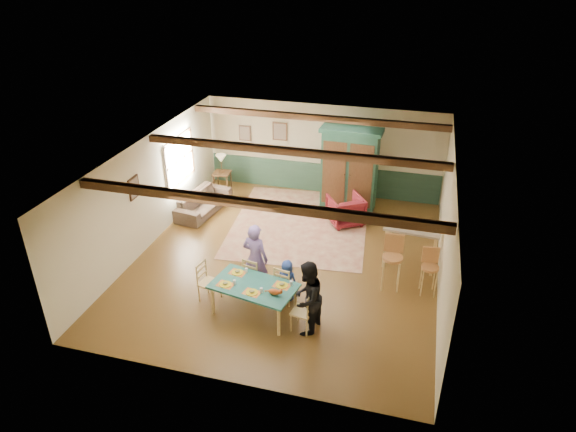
% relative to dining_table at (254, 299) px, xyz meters
% --- Properties ---
extents(floor, '(8.00, 8.00, 0.00)m').
position_rel_dining_table_xyz_m(floor, '(0.11, 2.12, -0.35)').
color(floor, '#513516').
rests_on(floor, ground).
extents(wall_back, '(7.00, 0.02, 2.70)m').
position_rel_dining_table_xyz_m(wall_back, '(0.11, 6.12, 1.00)').
color(wall_back, beige).
rests_on(wall_back, floor).
extents(wall_left, '(0.02, 8.00, 2.70)m').
position_rel_dining_table_xyz_m(wall_left, '(-3.39, 2.12, 1.00)').
color(wall_left, beige).
rests_on(wall_left, floor).
extents(wall_right, '(0.02, 8.00, 2.70)m').
position_rel_dining_table_xyz_m(wall_right, '(3.61, 2.12, 1.00)').
color(wall_right, beige).
rests_on(wall_right, floor).
extents(ceiling, '(7.00, 8.00, 0.02)m').
position_rel_dining_table_xyz_m(ceiling, '(0.11, 2.12, 2.35)').
color(ceiling, silver).
rests_on(ceiling, wall_back).
extents(wainscot_back, '(6.95, 0.03, 0.90)m').
position_rel_dining_table_xyz_m(wainscot_back, '(0.11, 6.10, 0.10)').
color(wainscot_back, '#1F392A').
rests_on(wainscot_back, floor).
extents(ceiling_beam_front, '(6.95, 0.16, 0.16)m').
position_rel_dining_table_xyz_m(ceiling_beam_front, '(0.11, -0.18, 2.26)').
color(ceiling_beam_front, '#301C0D').
rests_on(ceiling_beam_front, ceiling).
extents(ceiling_beam_mid, '(6.95, 0.16, 0.16)m').
position_rel_dining_table_xyz_m(ceiling_beam_mid, '(0.11, 2.52, 2.26)').
color(ceiling_beam_mid, '#301C0D').
rests_on(ceiling_beam_mid, ceiling).
extents(ceiling_beam_back, '(6.95, 0.16, 0.16)m').
position_rel_dining_table_xyz_m(ceiling_beam_back, '(0.11, 5.12, 2.26)').
color(ceiling_beam_back, '#301C0D').
rests_on(ceiling_beam_back, ceiling).
extents(window_left, '(0.06, 1.60, 1.30)m').
position_rel_dining_table_xyz_m(window_left, '(-3.36, 3.82, 1.20)').
color(window_left, white).
rests_on(window_left, wall_left).
extents(picture_left_wall, '(0.04, 0.42, 0.52)m').
position_rel_dining_table_xyz_m(picture_left_wall, '(-3.36, 1.52, 1.40)').
color(picture_left_wall, gray).
rests_on(picture_left_wall, wall_left).
extents(picture_back_a, '(0.45, 0.04, 0.55)m').
position_rel_dining_table_xyz_m(picture_back_a, '(-1.19, 6.09, 1.45)').
color(picture_back_a, gray).
rests_on(picture_back_a, wall_back).
extents(picture_back_b, '(0.38, 0.04, 0.48)m').
position_rel_dining_table_xyz_m(picture_back_b, '(-2.29, 6.09, 1.30)').
color(picture_back_b, gray).
rests_on(picture_back_b, wall_back).
extents(dining_table, '(1.82, 1.23, 0.70)m').
position_rel_dining_table_xyz_m(dining_table, '(0.00, 0.00, 0.00)').
color(dining_table, '#1C5B52').
rests_on(dining_table, floor).
extents(dining_chair_far_left, '(0.46, 0.48, 0.88)m').
position_rel_dining_table_xyz_m(dining_chair_far_left, '(-0.24, 0.73, 0.09)').
color(dining_chair_far_left, tan).
rests_on(dining_chair_far_left, floor).
extents(dining_chair_far_right, '(0.46, 0.48, 0.88)m').
position_rel_dining_table_xyz_m(dining_chair_far_right, '(0.49, 0.59, 0.09)').
color(dining_chair_far_right, tan).
rests_on(dining_chair_far_right, floor).
extents(dining_chair_end_left, '(0.48, 0.46, 0.88)m').
position_rel_dining_table_xyz_m(dining_chair_end_left, '(-1.05, 0.20, 0.09)').
color(dining_chair_end_left, tan).
rests_on(dining_chair_end_left, floor).
extents(dining_chair_end_right, '(0.48, 0.46, 0.88)m').
position_rel_dining_table_xyz_m(dining_chair_end_right, '(1.05, -0.20, 0.09)').
color(dining_chair_end_right, tan).
rests_on(dining_chair_end_right, floor).
extents(person_man, '(0.65, 0.49, 1.61)m').
position_rel_dining_table_xyz_m(person_man, '(-0.23, 0.80, 0.45)').
color(person_man, '#715897').
rests_on(person_man, floor).
extents(person_woman, '(0.71, 0.84, 1.54)m').
position_rel_dining_table_xyz_m(person_woman, '(1.14, -0.22, 0.42)').
color(person_woman, black).
rests_on(person_woman, floor).
extents(person_child, '(0.51, 0.38, 0.94)m').
position_rel_dining_table_xyz_m(person_child, '(0.51, 0.66, 0.12)').
color(person_child, navy).
rests_on(person_child, floor).
extents(cat, '(0.35, 0.19, 0.17)m').
position_rel_dining_table_xyz_m(cat, '(0.49, -0.19, 0.43)').
color(cat, '#CC5724').
rests_on(cat, dining_table).
extents(place_setting_near_left, '(0.42, 0.34, 0.11)m').
position_rel_dining_table_xyz_m(place_setting_near_left, '(-0.55, -0.13, 0.40)').
color(place_setting_near_left, gold).
rests_on(place_setting_near_left, dining_table).
extents(place_setting_near_center, '(0.42, 0.34, 0.11)m').
position_rel_dining_table_xyz_m(place_setting_near_center, '(0.05, -0.25, 0.40)').
color(place_setting_near_center, gold).
rests_on(place_setting_near_center, dining_table).
extents(place_setting_far_left, '(0.42, 0.34, 0.11)m').
position_rel_dining_table_xyz_m(place_setting_far_left, '(-0.46, 0.33, 0.40)').
color(place_setting_far_left, gold).
rests_on(place_setting_far_left, dining_table).
extents(place_setting_far_right, '(0.42, 0.34, 0.11)m').
position_rel_dining_table_xyz_m(place_setting_far_right, '(0.55, 0.13, 0.40)').
color(place_setting_far_right, gold).
rests_on(place_setting_far_right, dining_table).
extents(area_rug, '(3.90, 4.50, 0.01)m').
position_rel_dining_table_xyz_m(area_rug, '(-0.02, 3.92, -0.34)').
color(area_rug, beige).
rests_on(area_rug, floor).
extents(armoire, '(1.70, 0.74, 2.35)m').
position_rel_dining_table_xyz_m(armoire, '(1.04, 5.26, 0.83)').
color(armoire, '#163829').
rests_on(armoire, floor).
extents(armchair, '(1.18, 1.19, 0.79)m').
position_rel_dining_table_xyz_m(armchair, '(1.14, 4.30, 0.05)').
color(armchair, '#480E17').
rests_on(armchair, floor).
extents(sofa, '(1.03, 2.05, 0.57)m').
position_rel_dining_table_xyz_m(sofa, '(-2.82, 3.94, -0.06)').
color(sofa, '#433429').
rests_on(sofa, floor).
extents(end_table, '(0.54, 0.54, 0.61)m').
position_rel_dining_table_xyz_m(end_table, '(-2.81, 5.35, -0.04)').
color(end_table, '#301C0D').
rests_on(end_table, floor).
extents(table_lamp, '(0.35, 0.35, 0.56)m').
position_rel_dining_table_xyz_m(table_lamp, '(-2.81, 5.35, 0.55)').
color(table_lamp, beige).
rests_on(table_lamp, end_table).
extents(counter_table, '(1.31, 0.84, 1.04)m').
position_rel_dining_table_xyz_m(counter_table, '(2.93, 2.68, 0.17)').
color(counter_table, '#B9A890').
rests_on(counter_table, floor).
extents(bar_stool_left, '(0.46, 0.50, 1.24)m').
position_rel_dining_table_xyz_m(bar_stool_left, '(2.58, 1.64, 0.27)').
color(bar_stool_left, '#C2834B').
rests_on(bar_stool_left, floor).
extents(bar_stool_right, '(0.42, 0.45, 1.05)m').
position_rel_dining_table_xyz_m(bar_stool_right, '(3.37, 1.64, 0.18)').
color(bar_stool_right, '#C2834B').
rests_on(bar_stool_right, floor).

